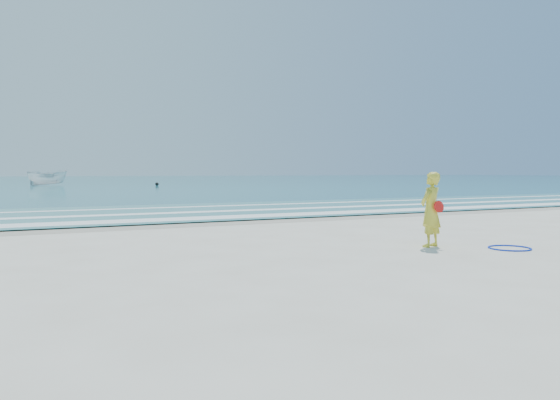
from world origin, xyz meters
name	(u,v)px	position (x,y,z in m)	size (l,w,h in m)	color
ground	(380,261)	(0.00, 0.00, 0.00)	(400.00, 400.00, 0.00)	silver
wet_sand	(218,222)	(0.00, 9.00, 0.00)	(400.00, 2.40, 0.00)	#B2A893
ocean	(42,180)	(0.00, 105.00, 0.02)	(400.00, 190.00, 0.04)	#19727F
shallow	(176,211)	(0.00, 14.00, 0.04)	(400.00, 10.00, 0.01)	#59B7AD
foam_near	(205,218)	(0.00, 10.30, 0.05)	(400.00, 1.40, 0.01)	white
foam_mid	(182,213)	(0.00, 13.20, 0.05)	(400.00, 0.90, 0.01)	white
foam_far	(161,208)	(0.00, 16.50, 0.05)	(400.00, 0.60, 0.01)	white
hoop	(510,248)	(3.62, 0.05, 0.02)	(0.92, 0.92, 0.03)	#0B2FD1
boat	(48,178)	(-1.79, 62.86, 0.99)	(1.86, 4.93, 1.91)	white
buoy	(157,184)	(9.58, 55.37, 0.25)	(0.42, 0.42, 0.42)	black
woman	(431,210)	(2.26, 1.10, 0.86)	(0.73, 0.60, 1.72)	gold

